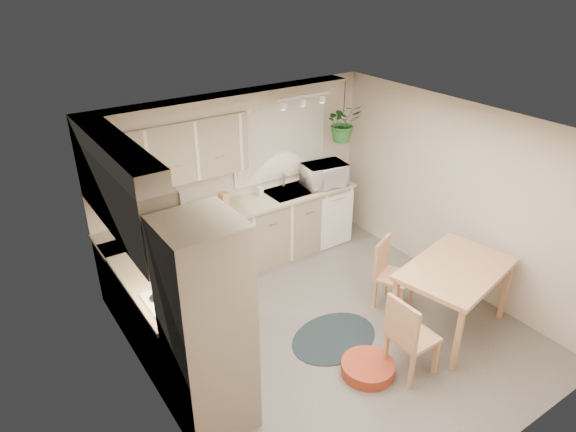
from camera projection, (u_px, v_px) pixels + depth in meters
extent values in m
plane|color=slate|center=(329.00, 331.00, 5.97)|extent=(4.20, 4.20, 0.00)
plane|color=silver|center=(339.00, 132.00, 4.88)|extent=(4.20, 4.20, 0.00)
cube|color=#BFB19E|center=(237.00, 178.00, 6.97)|extent=(4.00, 0.04, 2.40)
cube|color=#BFB19E|center=(508.00, 356.00, 3.87)|extent=(4.00, 0.04, 2.40)
cube|color=#BFB19E|center=(152.00, 306.00, 4.42)|extent=(0.04, 4.20, 2.40)
cube|color=#BFB19E|center=(458.00, 197.00, 6.42)|extent=(0.04, 4.20, 2.40)
cube|color=gray|center=(158.00, 312.00, 5.55)|extent=(0.60, 1.85, 0.90)
cube|color=gray|center=(237.00, 239.00, 6.99)|extent=(3.60, 0.60, 0.90)
cube|color=tan|center=(153.00, 276.00, 5.35)|extent=(0.64, 1.89, 0.04)
cube|color=tan|center=(236.00, 208.00, 6.77)|extent=(3.64, 0.64, 0.04)
cube|color=gray|center=(207.00, 330.00, 4.37)|extent=(0.65, 0.65, 2.10)
cube|color=silver|center=(240.00, 317.00, 4.53)|extent=(0.02, 0.56, 0.58)
cube|color=gray|center=(124.00, 196.00, 4.96)|extent=(0.35, 2.00, 0.75)
cube|color=gray|center=(167.00, 152.00, 6.06)|extent=(2.00, 0.35, 0.75)
cube|color=#BFB19E|center=(114.00, 150.00, 4.73)|extent=(0.30, 2.00, 0.20)
cube|color=#BFB19E|center=(224.00, 102.00, 6.26)|extent=(3.60, 0.30, 0.20)
cube|color=silver|center=(176.00, 301.00, 4.92)|extent=(0.52, 0.58, 0.02)
cube|color=silver|center=(169.00, 261.00, 4.70)|extent=(0.40, 0.60, 0.14)
cube|color=silver|center=(281.00, 141.00, 7.12)|extent=(1.40, 0.02, 1.00)
cube|color=beige|center=(280.00, 141.00, 7.12)|extent=(1.50, 0.02, 1.10)
cube|color=#A6A8AD|center=(291.00, 194.00, 7.24)|extent=(0.70, 0.48, 0.10)
cube|color=silver|center=(337.00, 221.00, 7.52)|extent=(0.58, 0.02, 0.83)
cube|color=silver|center=(303.00, 96.00, 6.40)|extent=(0.80, 0.04, 0.04)
cylinder|color=gold|center=(245.00, 106.00, 6.58)|extent=(0.30, 0.03, 0.30)
cube|color=tan|center=(451.00, 298.00, 5.85)|extent=(1.48, 1.15, 0.83)
cube|color=tan|center=(413.00, 334.00, 5.20)|extent=(0.45, 0.45, 0.94)
cube|color=tan|center=(395.00, 275.00, 6.21)|extent=(0.54, 0.54, 0.88)
ellipsoid|color=black|center=(334.00, 338.00, 5.85)|extent=(1.14, 0.90, 0.01)
cylinder|color=#C34227|center=(368.00, 368.00, 5.34)|extent=(0.66, 0.66, 0.13)
imported|color=silver|center=(324.00, 172.00, 7.30)|extent=(0.64, 0.41, 0.41)
imported|color=silver|center=(260.00, 192.00, 7.09)|extent=(0.11, 0.18, 0.08)
imported|color=#276229|center=(343.00, 127.00, 7.18)|extent=(0.62, 0.65, 0.42)
cube|color=black|center=(171.00, 213.00, 6.25)|extent=(0.21, 0.25, 0.32)
cube|color=#A6A8AD|center=(200.00, 209.00, 6.49)|extent=(0.33, 0.22, 0.19)
cube|color=tan|center=(224.00, 200.00, 6.68)|extent=(0.12, 0.12, 0.22)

